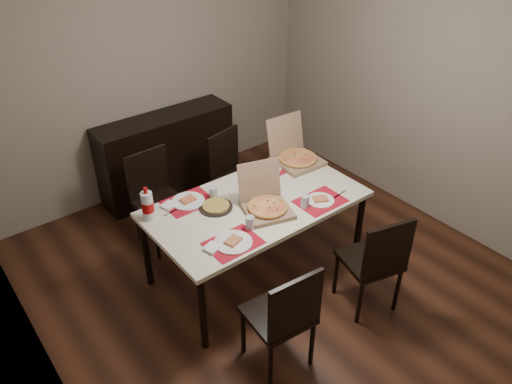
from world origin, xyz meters
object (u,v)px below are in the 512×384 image
chair_near_left (284,315)px  chair_far_left (156,195)px  chair_near_right (376,260)px  pizza_box_center (266,204)px  soda_bottle (148,206)px  sideboard (167,154)px  dip_bowl (259,187)px  dining_table (256,209)px  chair_far_right (232,172)px

chair_near_left → chair_far_left: bearing=89.1°
chair_near_right → pizza_box_center: bearing=120.4°
chair_near_right → soda_bottle: 1.84m
sideboard → chair_near_right: size_ratio=1.61×
dip_bowl → soda_bottle: soda_bottle is taller
chair_near_right → pizza_box_center: pizza_box_center is taller
pizza_box_center → dip_bowl: (0.15, 0.29, -0.04)m
sideboard → dining_table: sideboard is taller
sideboard → chair_near_left: bearing=-102.0°
chair_near_right → chair_far_right: (-0.11, 1.77, 0.00)m
dip_bowl → soda_bottle: size_ratio=0.46×
chair_near_right → pizza_box_center: size_ratio=1.91×
pizza_box_center → sideboard: bearing=87.5°
chair_far_right → pizza_box_center: bearing=-110.3°
sideboard → soda_bottle: soda_bottle is taller
sideboard → chair_near_left: chair_near_left is taller
chair_far_right → soda_bottle: (-1.17, -0.50, 0.36)m
chair_near_left → pizza_box_center: pizza_box_center is taller
dip_bowl → soda_bottle: 0.98m
chair_near_right → chair_far_left: 2.09m
pizza_box_center → dip_bowl: size_ratio=3.68×
chair_far_right → chair_far_left: bearing=172.6°
dining_table → chair_near_right: chair_near_right is taller
dip_bowl → chair_far_right: bearing=73.2°
sideboard → dining_table: size_ratio=0.83×
dip_bowl → sideboard: bearing=92.8°
chair_near_right → sideboard: bearing=98.4°
chair_near_left → soda_bottle: 1.36m
chair_far_left → chair_far_right: same height
chair_near_right → chair_far_left: bearing=115.9°
chair_near_right → chair_far_left: size_ratio=1.00×
chair_near_left → chair_far_right: size_ratio=1.00×
dining_table → soda_bottle: size_ratio=6.21×
dining_table → soda_bottle: bearing=157.3°
pizza_box_center → chair_near_left: bearing=-121.0°
sideboard → pizza_box_center: pizza_box_center is taller
chair_near_left → chair_near_right: (0.94, -0.01, 0.00)m
sideboard → dip_bowl: 1.56m
chair_far_right → soda_bottle: size_ratio=3.21×
dining_table → sideboard: bearing=87.5°
chair_far_right → soda_bottle: soda_bottle is taller
chair_far_right → dip_bowl: bearing=-106.8°
chair_near_right → chair_far_right: same height
dining_table → dip_bowl: bearing=45.8°
chair_near_right → pizza_box_center: (-0.47, 0.80, 0.30)m
dining_table → chair_near_right: size_ratio=1.94×
chair_far_left → pizza_box_center: bearing=-67.7°
sideboard → chair_near_right: bearing=-81.6°
chair_far_right → chair_near_right: bearing=-86.6°
chair_near_left → dip_bowl: size_ratio=7.03×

